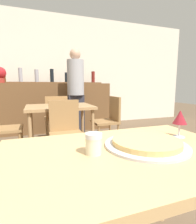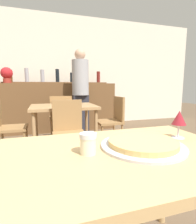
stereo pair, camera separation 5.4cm
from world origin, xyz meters
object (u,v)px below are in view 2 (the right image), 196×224
at_px(wine_glass, 179,119).
at_px(chair_far_side_back, 61,115).
at_px(pizza_tray, 143,144).
at_px(chair_far_side_front, 69,129).
at_px(chair_far_side_left, 6,124).
at_px(potted_plant, 7,74).
at_px(chair_far_side_right, 113,118).
at_px(person_standing, 81,89).
at_px(cheese_shaker, 88,143).

bearing_deg(wine_glass, chair_far_side_back, 100.44).
bearing_deg(pizza_tray, wine_glass, 14.47).
bearing_deg(chair_far_side_front, chair_far_side_left, 146.86).
height_order(wine_glass, potted_plant, potted_plant).
xyz_separation_m(chair_far_side_left, wine_glass, (1.26, -1.90, 0.35)).
height_order(chair_far_side_back, pizza_tray, chair_far_side_back).
relative_size(chair_far_side_back, chair_far_side_left, 1.00).
bearing_deg(chair_far_side_right, person_standing, -157.83).
height_order(chair_far_side_back, wine_glass, wine_glass).
distance_m(chair_far_side_back, pizza_tray, 2.52).
bearing_deg(cheese_shaker, potted_plant, 104.85).
bearing_deg(chair_far_side_right, chair_far_side_back, -123.14).
xyz_separation_m(cheese_shaker, person_standing, (0.55, 2.88, 0.18)).
distance_m(chair_far_side_front, pizza_tray, 1.47).
height_order(chair_far_side_left, pizza_tray, chair_far_side_left).
distance_m(chair_far_side_front, chair_far_side_right, 0.97).
bearing_deg(person_standing, cheese_shaker, -100.88).
height_order(chair_far_side_left, chair_far_side_right, same).
relative_size(chair_far_side_left, cheese_shaker, 9.11).
height_order(chair_far_side_front, chair_far_side_right, same).
bearing_deg(person_standing, chair_far_side_back, -140.67).
xyz_separation_m(chair_far_side_front, chair_far_side_left, (-0.82, 0.53, 0.00)).
relative_size(cheese_shaker, wine_glass, 0.59).
bearing_deg(pizza_tray, chair_far_side_left, 116.65).
distance_m(chair_far_side_back, person_standing, 0.74).
distance_m(chair_far_side_right, pizza_tray, 2.09).
xyz_separation_m(cheese_shaker, potted_plant, (-0.90, 3.41, 0.49)).
relative_size(chair_far_side_back, pizza_tray, 2.09).
bearing_deg(wine_glass, pizza_tray, -165.53).
distance_m(chair_far_side_front, wine_glass, 1.48).
bearing_deg(person_standing, chair_far_side_left, -144.55).
xyz_separation_m(chair_far_side_back, chair_far_side_left, (-0.82, -0.53, 0.00)).
relative_size(chair_far_side_left, chair_far_side_right, 1.00).
bearing_deg(wine_glass, person_standing, 89.98).
distance_m(cheese_shaker, potted_plant, 3.56).
bearing_deg(chair_far_side_right, pizza_tray, -18.06).
distance_m(pizza_tray, cheese_shaker, 0.28).
xyz_separation_m(chair_far_side_back, wine_glass, (0.45, -2.43, 0.35)).
distance_m(chair_far_side_right, person_standing, 1.08).
height_order(chair_far_side_right, person_standing, person_standing).
xyz_separation_m(chair_far_side_left, potted_plant, (-0.19, 1.43, 0.78)).
distance_m(pizza_tray, person_standing, 2.89).
bearing_deg(wine_glass, chair_far_side_front, 108.15).
bearing_deg(chair_far_side_left, person_standing, -54.55).
xyz_separation_m(chair_far_side_right, pizza_tray, (-0.64, -1.97, 0.26)).
bearing_deg(cheese_shaker, chair_far_side_left, 109.79).
height_order(pizza_tray, wine_glass, wine_glass).
bearing_deg(person_standing, chair_far_side_right, -67.83).
bearing_deg(chair_far_side_back, person_standing, -140.67).
height_order(chair_far_side_back, chair_far_side_right, same).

